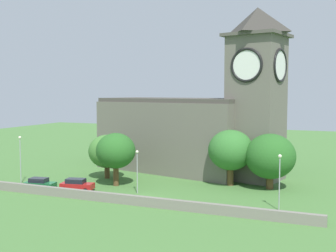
{
  "coord_description": "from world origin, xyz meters",
  "views": [
    {
      "loc": [
        24.47,
        -51.06,
        14.38
      ],
      "look_at": [
        -0.42,
        8.41,
        9.21
      ],
      "focal_mm": 46.01,
      "sensor_mm": 36.0,
      "label": 1
    }
  ],
  "objects_px": {
    "tree_riverside_east": "(116,151)",
    "tree_by_tower": "(107,151)",
    "tree_churchyard": "(270,156)",
    "streetlamp_west_mid": "(137,164)",
    "tree_riverside_west": "(231,150)",
    "church": "(195,124)",
    "car_red": "(77,185)",
    "streetlamp_central": "(280,173)",
    "streetlamp_west_end": "(20,152)",
    "car_green": "(40,184)"
  },
  "relations": [
    {
      "from": "streetlamp_central",
      "to": "tree_by_tower",
      "type": "relative_size",
      "value": 0.94
    },
    {
      "from": "tree_churchyard",
      "to": "streetlamp_west_mid",
      "type": "bearing_deg",
      "value": -149.27
    },
    {
      "from": "car_red",
      "to": "tree_riverside_east",
      "type": "relative_size",
      "value": 0.62
    },
    {
      "from": "streetlamp_west_end",
      "to": "tree_riverside_east",
      "type": "height_order",
      "value": "tree_riverside_east"
    },
    {
      "from": "car_red",
      "to": "tree_churchyard",
      "type": "distance_m",
      "value": 28.6
    },
    {
      "from": "streetlamp_west_end",
      "to": "tree_riverside_east",
      "type": "relative_size",
      "value": 0.92
    },
    {
      "from": "streetlamp_central",
      "to": "tree_riverside_east",
      "type": "distance_m",
      "value": 25.46
    },
    {
      "from": "church",
      "to": "tree_by_tower",
      "type": "relative_size",
      "value": 4.88
    },
    {
      "from": "tree_riverside_east",
      "to": "tree_by_tower",
      "type": "bearing_deg",
      "value": 133.65
    },
    {
      "from": "tree_churchyard",
      "to": "car_red",
      "type": "bearing_deg",
      "value": -154.69
    },
    {
      "from": "streetlamp_west_end",
      "to": "tree_riverside_east",
      "type": "xyz_separation_m",
      "value": [
        14.63,
        4.29,
        0.42
      ]
    },
    {
      "from": "tree_riverside_west",
      "to": "streetlamp_central",
      "type": "bearing_deg",
      "value": -51.66
    },
    {
      "from": "car_green",
      "to": "tree_riverside_west",
      "type": "distance_m",
      "value": 28.94
    },
    {
      "from": "car_red",
      "to": "tree_riverside_east",
      "type": "bearing_deg",
      "value": 56.46
    },
    {
      "from": "tree_riverside_west",
      "to": "streetlamp_west_mid",
      "type": "bearing_deg",
      "value": -136.88
    },
    {
      "from": "car_red",
      "to": "streetlamp_west_mid",
      "type": "xyz_separation_m",
      "value": [
        8.74,
        2.09,
        3.27
      ]
    },
    {
      "from": "church",
      "to": "tree_by_tower",
      "type": "distance_m",
      "value": 16.49
    },
    {
      "from": "streetlamp_central",
      "to": "tree_churchyard",
      "type": "xyz_separation_m",
      "value": [
        -2.96,
        11.2,
        0.27
      ]
    },
    {
      "from": "tree_riverside_east",
      "to": "car_red",
      "type": "bearing_deg",
      "value": -123.54
    },
    {
      "from": "car_green",
      "to": "streetlamp_west_mid",
      "type": "height_order",
      "value": "streetlamp_west_mid"
    },
    {
      "from": "tree_churchyard",
      "to": "tree_riverside_east",
      "type": "xyz_separation_m",
      "value": [
        -22.11,
        -6.84,
        0.49
      ]
    },
    {
      "from": "car_green",
      "to": "streetlamp_central",
      "type": "xyz_separation_m",
      "value": [
        34.07,
        2.33,
        3.71
      ]
    },
    {
      "from": "church",
      "to": "tree_riverside_east",
      "type": "bearing_deg",
      "value": -116.22
    },
    {
      "from": "streetlamp_central",
      "to": "tree_churchyard",
      "type": "relative_size",
      "value": 0.83
    },
    {
      "from": "church",
      "to": "streetlamp_west_mid",
      "type": "relative_size",
      "value": 5.78
    },
    {
      "from": "streetlamp_central",
      "to": "tree_riverside_east",
      "type": "bearing_deg",
      "value": 170.13
    },
    {
      "from": "streetlamp_west_mid",
      "to": "streetlamp_central",
      "type": "height_order",
      "value": "streetlamp_central"
    },
    {
      "from": "streetlamp_central",
      "to": "tree_riverside_west",
      "type": "distance_m",
      "value": 14.48
    },
    {
      "from": "church",
      "to": "tree_riverside_west",
      "type": "height_order",
      "value": "church"
    },
    {
      "from": "church",
      "to": "car_red",
      "type": "bearing_deg",
      "value": -118.2
    },
    {
      "from": "church",
      "to": "car_red",
      "type": "relative_size",
      "value": 7.04
    },
    {
      "from": "church",
      "to": "streetlamp_west_end",
      "type": "distance_m",
      "value": 29.77
    },
    {
      "from": "streetlamp_west_mid",
      "to": "tree_riverside_west",
      "type": "relative_size",
      "value": 0.72
    },
    {
      "from": "car_green",
      "to": "tree_churchyard",
      "type": "height_order",
      "value": "tree_churchyard"
    },
    {
      "from": "streetlamp_central",
      "to": "tree_riverside_west",
      "type": "xyz_separation_m",
      "value": [
        -8.97,
        11.34,
        0.85
      ]
    },
    {
      "from": "tree_churchyard",
      "to": "tree_riverside_east",
      "type": "relative_size",
      "value": 1.01
    },
    {
      "from": "tree_riverside_east",
      "to": "tree_churchyard",
      "type": "bearing_deg",
      "value": 17.18
    },
    {
      "from": "streetlamp_west_mid",
      "to": "tree_churchyard",
      "type": "xyz_separation_m",
      "value": [
        16.86,
        10.02,
        0.68
      ]
    },
    {
      "from": "streetlamp_west_mid",
      "to": "tree_riverside_west",
      "type": "xyz_separation_m",
      "value": [
        10.85,
        10.16,
        1.26
      ]
    },
    {
      "from": "streetlamp_west_end",
      "to": "tree_churchyard",
      "type": "xyz_separation_m",
      "value": [
        36.74,
        11.13,
        -0.07
      ]
    },
    {
      "from": "streetlamp_central",
      "to": "tree_riverside_east",
      "type": "xyz_separation_m",
      "value": [
        -25.07,
        4.36,
        0.76
      ]
    },
    {
      "from": "car_red",
      "to": "streetlamp_central",
      "type": "height_order",
      "value": "streetlamp_central"
    },
    {
      "from": "church",
      "to": "tree_churchyard",
      "type": "height_order",
      "value": "church"
    },
    {
      "from": "church",
      "to": "streetlamp_central",
      "type": "bearing_deg",
      "value": -48.18
    },
    {
      "from": "church",
      "to": "tree_riverside_west",
      "type": "xyz_separation_m",
      "value": [
        8.59,
        -8.28,
        -3.17
      ]
    },
    {
      "from": "streetlamp_west_end",
      "to": "streetlamp_west_mid",
      "type": "xyz_separation_m",
      "value": [
        19.88,
        1.11,
        -0.75
      ]
    },
    {
      "from": "car_red",
      "to": "tree_churchyard",
      "type": "xyz_separation_m",
      "value": [
        25.6,
        12.11,
        3.95
      ]
    },
    {
      "from": "car_red",
      "to": "tree_churchyard",
      "type": "height_order",
      "value": "tree_churchyard"
    },
    {
      "from": "streetlamp_west_end",
      "to": "streetlamp_west_mid",
      "type": "bearing_deg",
      "value": 3.18
    },
    {
      "from": "car_red",
      "to": "streetlamp_central",
      "type": "distance_m",
      "value": 28.82
    }
  ]
}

